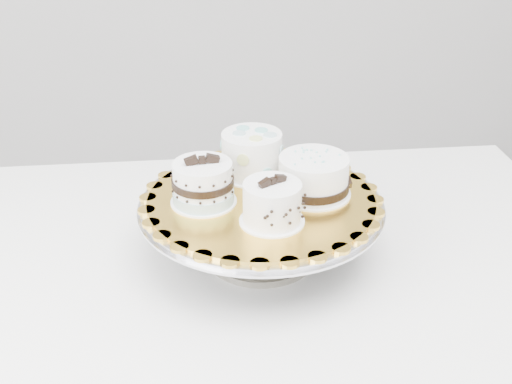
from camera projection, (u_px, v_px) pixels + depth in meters
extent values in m
cube|color=white|center=(255.00, 267.00, 1.11)|extent=(1.30, 0.94, 0.04)
cube|color=white|center=(8.00, 324.00, 1.55)|extent=(0.05, 0.05, 0.71)
cube|color=white|center=(458.00, 294.00, 1.65)|extent=(0.05, 0.05, 0.71)
cylinder|color=gray|center=(261.00, 253.00, 1.10)|extent=(0.19, 0.19, 0.01)
cylinder|color=gray|center=(261.00, 232.00, 1.08)|extent=(0.12, 0.12, 0.10)
cylinder|color=silver|center=(261.00, 203.00, 1.05)|extent=(0.40, 0.40, 0.01)
cylinder|color=silver|center=(261.00, 205.00, 1.06)|extent=(0.41, 0.41, 0.00)
cylinder|color=gold|center=(261.00, 199.00, 1.05)|extent=(0.41, 0.41, 0.01)
cylinder|color=white|center=(272.00, 221.00, 0.98)|extent=(0.10, 0.10, 0.00)
cylinder|color=white|center=(272.00, 202.00, 0.96)|extent=(0.12, 0.12, 0.06)
cylinder|color=white|center=(204.00, 201.00, 1.03)|extent=(0.11, 0.11, 0.00)
cylinder|color=white|center=(203.00, 182.00, 1.02)|extent=(0.10, 0.10, 0.07)
cylinder|color=#9DC1C7|center=(203.00, 196.00, 1.03)|extent=(0.10, 0.10, 0.02)
cylinder|color=black|center=(203.00, 181.00, 1.02)|extent=(0.10, 0.10, 0.01)
cylinder|color=white|center=(252.00, 173.00, 1.12)|extent=(0.12, 0.12, 0.00)
cylinder|color=white|center=(252.00, 153.00, 1.11)|extent=(0.13, 0.13, 0.07)
cylinder|color=white|center=(313.00, 193.00, 1.06)|extent=(0.13, 0.13, 0.00)
cylinder|color=white|center=(313.00, 175.00, 1.04)|extent=(0.12, 0.12, 0.06)
cylinder|color=black|center=(313.00, 184.00, 1.05)|extent=(0.12, 0.12, 0.01)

